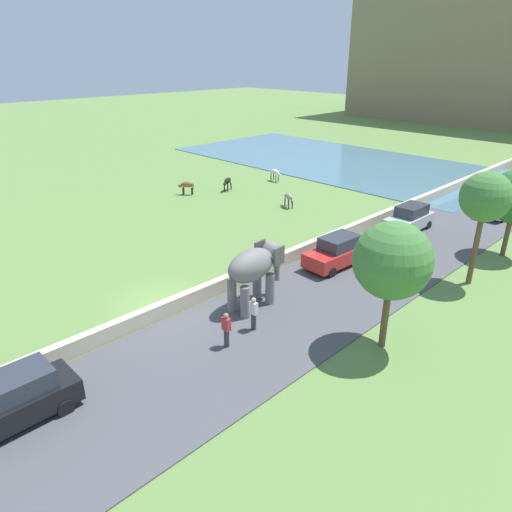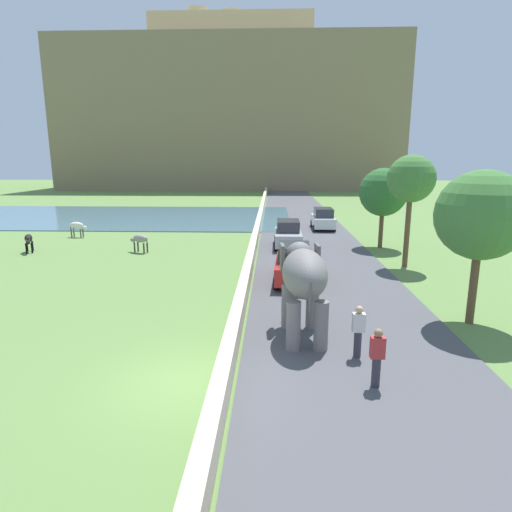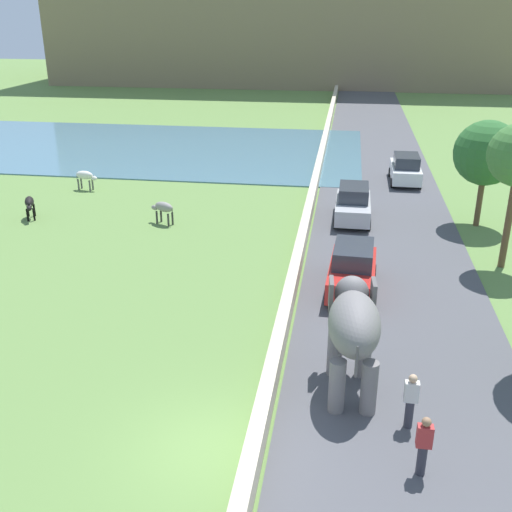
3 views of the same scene
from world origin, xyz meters
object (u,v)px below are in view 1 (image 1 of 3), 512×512
Objects in this scene: car_black at (14,400)px; cow_grey at (289,197)px; person_trailing at (226,329)px; car_silver at (410,218)px; cow_brown at (187,185)px; elephant at (254,268)px; car_white at (500,205)px; person_beside_elephant at (254,313)px; car_red at (337,252)px; cow_black at (227,182)px; cow_white at (275,173)px.

car_black is 25.49m from cow_grey.
car_silver is at bearing 95.24° from person_trailing.
car_black is 26.89m from cow_brown.
elephant is 0.87× the size of car_white.
person_beside_elephant is 16.33m from car_silver.
elephant is 2.52× the size of cow_grey.
car_white is 8.21m from car_silver.
car_black is at bearing -48.58° from cow_brown.
car_black reaches higher than cow_brown.
elephant is 6.60m from car_red.
cow_black is at bearing 124.77° from car_black.
cow_white and cow_black have the same top height.
cow_white is (-15.62, 28.87, -0.06)m from car_black.
car_black is 3.10× the size of cow_brown.
person_trailing is 23.88m from cow_black.
elephant reaches higher than person_trailing.
car_white is (3.15, 15.81, 0.00)m from car_red.
elephant reaches higher than car_black.
car_red and car_silver have the same top height.
elephant is at bearing 134.72° from person_beside_elephant.
car_black is (-3.15, -33.20, 0.00)m from car_white.
cow_brown is (-19.29, 10.80, -0.04)m from person_beside_elephant.
elephant is 2.47× the size of cow_white.
person_beside_elephant is 23.90m from car_white.
car_white is 1.00× the size of car_silver.
car_silver is at bearing 90.00° from car_black.
cow_grey is at bearing 145.83° from car_red.
elephant reaches higher than car_silver.
car_black is 2.87× the size of cow_grey.
elephant is 0.87× the size of car_silver.
person_trailing is 7.85m from car_black.
cow_grey is at bearing 124.34° from person_trailing.
elephant is 3.80m from person_trailing.
car_silver is 25.62m from car_black.
cow_brown is at bearing -157.20° from cow_grey.
person_beside_elephant reaches higher than cow_grey.
cow_black is (1.51, 3.28, 0.00)m from cow_brown.
car_red is at bearing -20.39° from cow_black.
cow_brown is at bearing 147.27° from person_trailing.
car_red is 17.37m from cow_black.
car_white reaches higher than person_trailing.
cow_brown is at bearing 131.42° from car_black.
person_beside_elephant is (1.51, -1.53, -1.16)m from elephant.
car_red is at bearing 100.55° from person_beside_elephant.
person_trailing is 23.10m from cow_brown.
person_trailing is at bearing -93.37° from car_white.
cow_black is (-16.26, 12.55, -1.20)m from elephant.
car_black is at bearing -99.10° from person_beside_elephant.
cow_grey is at bearing 22.80° from cow_brown.
person_trailing is 19.44m from cow_grey.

